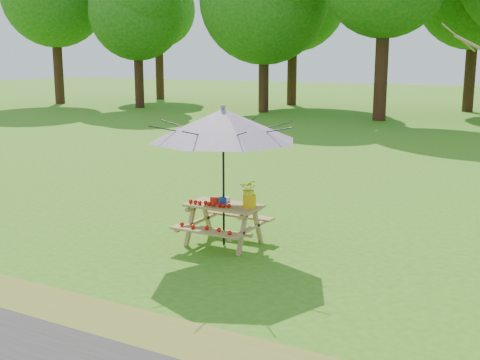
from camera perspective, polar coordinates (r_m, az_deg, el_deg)
The scene contains 7 objects.
ground at distance 9.63m, azimuth -5.06°, elevation -6.55°, with size 120.00×120.00×0.00m, color #3C7516.
drygrass_strip at distance 7.63m, azimuth -17.14°, elevation -12.01°, with size 120.00×1.20×0.01m, color olive.
picnic_table at distance 9.74m, azimuth -1.56°, elevation -4.29°, with size 1.20×1.32×0.67m.
patio_umbrella at distance 9.43m, azimuth -1.60°, elevation 5.24°, with size 2.41×2.41×2.27m.
produce_bins at distance 9.69m, azimuth -1.83°, elevation -1.96°, with size 0.32×0.38×0.13m.
tomatoes_row at distance 9.57m, azimuth -2.88°, elevation -2.24°, with size 0.77×0.13×0.07m, color red, non-canonical shape.
flower_bucket at distance 9.39m, azimuth 0.91°, elevation -1.20°, with size 0.33×0.30×0.46m.
Camera 1 is at (5.15, -7.57, 2.99)m, focal length 45.00 mm.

